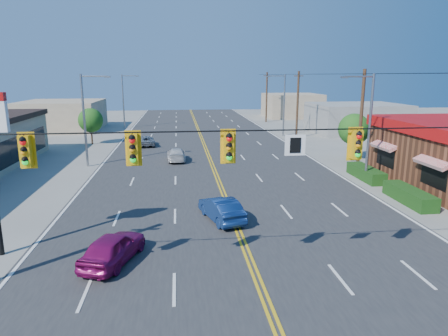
{
  "coord_description": "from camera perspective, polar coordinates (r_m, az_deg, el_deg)",
  "views": [
    {
      "loc": [
        -2.95,
        -13.69,
        7.89
      ],
      "look_at": [
        -0.14,
        10.56,
        2.2
      ],
      "focal_mm": 32.0,
      "sensor_mm": 36.0,
      "label": 1
    }
  ],
  "objects": [
    {
      "name": "car_blue",
      "position": [
        22.12,
        -0.4,
        -6.0
      ],
      "size": [
        2.4,
        4.14,
        1.29
      ],
      "primitive_type": "imported",
      "rotation": [
        0.0,
        0.0,
        3.42
      ],
      "color": "navy",
      "rests_on": "ground"
    },
    {
      "name": "streetlight_sw",
      "position": [
        36.69,
        -19.07,
        7.13
      ],
      "size": [
        2.55,
        0.25,
        8.0
      ],
      "color": "gray",
      "rests_on": "ground"
    },
    {
      "name": "utility_pole_near",
      "position": [
        35.31,
        18.97,
        6.42
      ],
      "size": [
        0.28,
        0.28,
        8.4
      ],
      "primitive_type": "cylinder",
      "color": "#47301E",
      "rests_on": "ground"
    },
    {
      "name": "bld_west_far",
      "position": [
        64.26,
        -22.13,
        7.0
      ],
      "size": [
        11.0,
        12.0,
        4.2
      ],
      "primitive_type": "cube",
      "color": "tan",
      "rests_on": "ground"
    },
    {
      "name": "streetlight_se",
      "position": [
        31.09,
        19.8,
        6.12
      ],
      "size": [
        2.55,
        0.25,
        8.0
      ],
      "color": "gray",
      "rests_on": "ground"
    },
    {
      "name": "car_white",
      "position": [
        37.67,
        -6.84,
        1.85
      ],
      "size": [
        1.76,
        4.08,
        1.17
      ],
      "primitive_type": "imported",
      "rotation": [
        0.0,
        0.0,
        3.17
      ],
      "color": "silver",
      "rests_on": "ground"
    },
    {
      "name": "bld_east_mid",
      "position": [
        59.49,
        18.37,
        6.78
      ],
      "size": [
        12.0,
        10.0,
        4.0
      ],
      "primitive_type": "cube",
      "color": "gray",
      "rests_on": "ground"
    },
    {
      "name": "streetlight_nw",
      "position": [
        62.27,
        -14.03,
        9.63
      ],
      "size": [
        2.55,
        0.25,
        8.0
      ],
      "color": "gray",
      "rests_on": "ground"
    },
    {
      "name": "signal_span",
      "position": [
        14.29,
        4.96,
        0.94
      ],
      "size": [
        24.32,
        0.34,
        9.0
      ],
      "color": "#47301E",
      "rests_on": "ground"
    },
    {
      "name": "tree_kfc_rear",
      "position": [
        39.6,
        18.08,
        5.29
      ],
      "size": [
        2.94,
        2.94,
        4.41
      ],
      "color": "#47301E",
      "rests_on": "ground"
    },
    {
      "name": "ground",
      "position": [
        16.07,
        5.04,
        -16.34
      ],
      "size": [
        160.0,
        160.0,
        0.0
      ],
      "primitive_type": "plane",
      "color": "gray",
      "rests_on": "ground"
    },
    {
      "name": "tree_west",
      "position": [
        49.0,
        -18.52,
        6.48
      ],
      "size": [
        2.8,
        2.8,
        4.2
      ],
      "color": "#47301E",
      "rests_on": "ground"
    },
    {
      "name": "car_silver",
      "position": [
        46.29,
        -11.08,
        3.76
      ],
      "size": [
        2.34,
        4.21,
        1.11
      ],
      "primitive_type": "imported",
      "rotation": [
        0.0,
        0.0,
        3.27
      ],
      "color": "#95969A",
      "rests_on": "ground"
    },
    {
      "name": "car_magenta",
      "position": [
        18.0,
        -15.56,
        -11.08
      ],
      "size": [
        2.75,
        4.16,
        1.32
      ],
      "primitive_type": "imported",
      "rotation": [
        0.0,
        0.0,
        2.8
      ],
      "color": "#800E50",
      "rests_on": "ground"
    },
    {
      "name": "utility_pole_mid",
      "position": [
        52.07,
        10.46,
        8.84
      ],
      "size": [
        0.28,
        0.28,
        8.4
      ],
      "primitive_type": "cylinder",
      "color": "#47301E",
      "rests_on": "ground"
    },
    {
      "name": "utility_pole_far",
      "position": [
        69.46,
        6.1,
        10.0
      ],
      "size": [
        0.28,
        0.28,
        8.4
      ],
      "primitive_type": "cylinder",
      "color": "#47301E",
      "rests_on": "ground"
    },
    {
      "name": "bld_east_far",
      "position": [
        79.01,
        9.67,
        8.81
      ],
      "size": [
        10.0,
        10.0,
        4.4
      ],
      "primitive_type": "cube",
      "color": "tan",
      "rests_on": "ground"
    },
    {
      "name": "road",
      "position": [
        34.72,
        -1.55,
        0.03
      ],
      "size": [
        20.0,
        120.0,
        0.06
      ],
      "primitive_type": "cube",
      "color": "#2D2D30",
      "rests_on": "ground"
    },
    {
      "name": "streetlight_ne",
      "position": [
        53.59,
        8.39,
        9.37
      ],
      "size": [
        2.55,
        0.25,
        8.0
      ],
      "color": "gray",
      "rests_on": "ground"
    }
  ]
}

